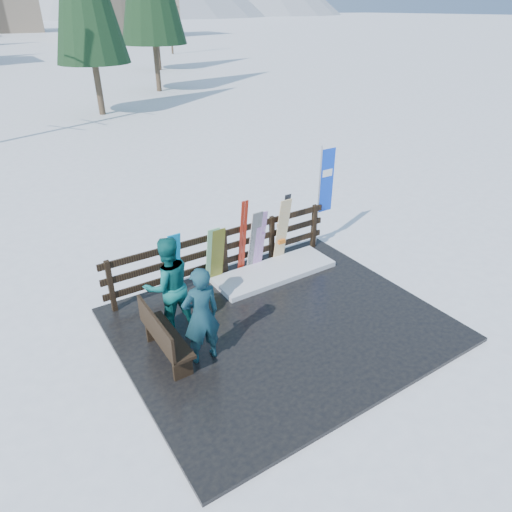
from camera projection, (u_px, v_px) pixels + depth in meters
ground at (280, 326)px, 9.02m from camera, size 700.00×700.00×0.00m
deck at (280, 324)px, 9.00m from camera, size 6.00×5.00×0.08m
fence at (224, 249)px, 10.28m from camera, size 5.60×0.10×1.15m
snow_patch at (274, 272)px, 10.59m from camera, size 2.88×1.00×0.12m
bench at (163, 335)px, 7.83m from camera, size 0.41×1.50×0.97m
snowboard_0 at (174, 265)px, 9.44m from camera, size 0.28×0.31×1.53m
snowboard_1 at (212, 256)px, 9.89m from camera, size 0.28×0.30×1.42m
snowboard_2 at (217, 256)px, 9.96m from camera, size 0.31×0.29×1.38m
snowboard_3 at (260, 240)px, 10.45m from camera, size 0.25×0.30×1.51m
snowboard_4 at (255, 241)px, 10.38m from camera, size 0.26×0.31×1.54m
snowboard_5 at (282, 231)px, 10.72m from camera, size 0.30×0.30×1.66m
ski_pair_a at (243, 237)px, 10.23m from camera, size 0.16×0.26×1.84m
ski_pair_b at (284, 227)px, 10.81m from camera, size 0.17×0.23×1.73m
rental_flag at (325, 185)px, 11.24m from camera, size 0.45×0.04×2.60m
person_front at (201, 316)px, 7.65m from camera, size 0.69×0.47×1.83m
person_back at (168, 285)px, 8.39m from camera, size 0.96×0.76×1.92m
trees at (25, 0)px, 43.84m from camera, size 41.97×68.82×13.31m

